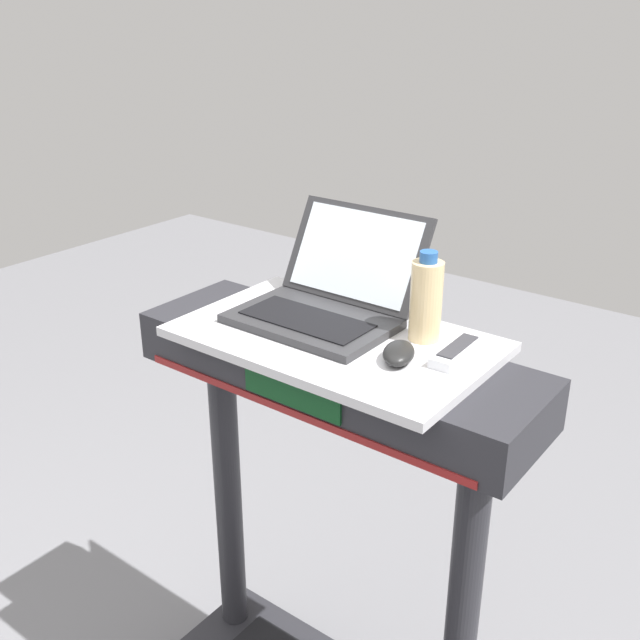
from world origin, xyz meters
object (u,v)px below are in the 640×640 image
Objects in this scene: laptop at (326,298)px; tv_remote at (457,351)px; computer_mouse at (399,353)px; water_bottle at (426,300)px.

laptop reaches higher than tv_remote.
water_bottle is (-0.01, 0.12, 0.07)m from computer_mouse.
tv_remote is at bearing -3.57° from laptop.
water_bottle is at bearing 73.25° from computer_mouse.
water_bottle reaches higher than computer_mouse.
water_bottle is at bearing 4.29° from laptop.
laptop is 1.82× the size of water_bottle.
computer_mouse is 0.54× the size of water_bottle.
water_bottle is at bearing 161.43° from tv_remote.
laptop reaches higher than computer_mouse.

